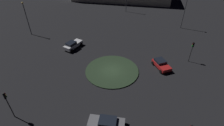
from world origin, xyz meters
The scene contains 9 objects.
ground_plane centered at (0.00, 0.00, 0.00)m, with size 117.69×117.69×0.00m, color black.
roundabout_island centered at (0.00, 0.00, 0.08)m, with size 9.55×9.55×0.17m, color #263823.
car_white centered at (6.58, 9.55, 0.84)m, with size 4.70×3.27×1.61m.
car_red centered at (2.47, -8.71, 0.74)m, with size 4.28×3.50×1.38m.
car_grey centered at (-11.37, -1.11, 0.70)m, with size 2.07×4.62×1.31m.
traffic_light_northwest centered at (-11.82, 11.34, 3.16)m, with size 0.39×0.38×4.46m.
traffic_light_south centered at (5.25, -14.11, 2.96)m, with size 0.36×0.39×4.16m.
streetlamp_southeast centered at (20.97, -15.04, 5.25)m, with size 0.45×0.45×8.68m.
streetlamp_northeast centered at (11.26, 21.91, 4.83)m, with size 0.45×0.45×7.93m.
Camera 1 is at (-24.59, -3.88, 19.67)m, focal length 28.24 mm.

